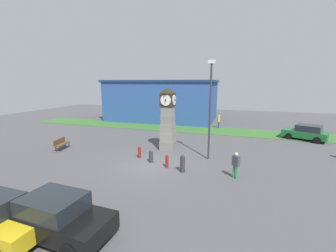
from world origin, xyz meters
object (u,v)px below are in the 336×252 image
Objects in this scene: pedestrian_near_bench at (219,121)px; bollard_mid_row at (167,161)px; bollard_far_row at (151,156)px; bench at (61,143)px; street_lamp_near_road at (210,104)px; clock_tower at (168,120)px; pedestrian_crossing_lot at (236,164)px; car_by_building at (59,216)px; bollard_near_tower at (183,163)px; car_far_lot at (306,132)px; bollard_end_row at (140,152)px.

bollard_mid_row is at bearing -97.54° from pedestrian_near_bench.
bollard_far_row is at bearing -103.52° from pedestrian_near_bench.
bench is at bearing 173.39° from bollard_mid_row.
street_lamp_near_road reaches higher than bollard_mid_row.
clock_tower is 3.25× the size of pedestrian_crossing_lot.
street_lamp_near_road is at bearing 68.95° from car_by_building.
bollard_far_row is at bearing 88.64° from car_by_building.
bollard_near_tower is 0.68× the size of bench.
bollard_near_tower is at bearing 69.15° from car_by_building.
street_lamp_near_road is (12.16, 1.48, 3.52)m from bench.
clock_tower is 1.21× the size of car_far_lot.
bench is at bearing -131.64° from pedestrian_near_bench.
street_lamp_near_road is at bearing 68.46° from bollard_near_tower.
pedestrian_near_bench reaches higher than bollard_mid_row.
car_by_building reaches higher than bench.
pedestrian_near_bench is 12.09m from street_lamp_near_road.
clock_tower reaches higher than car_by_building.
pedestrian_near_bench is at bearing 99.60° from pedestrian_crossing_lot.
car_by_building is 12.03m from bench.
bench is at bearing 133.09° from car_by_building.
pedestrian_near_bench is (3.14, 10.37, -1.59)m from clock_tower.
car_far_lot is at bearing 31.62° from clock_tower.
car_far_lot reaches higher than bollard_mid_row.
bollard_mid_row is 0.98× the size of bollard_end_row.
bollard_mid_row is at bearing -6.61° from bench.
bollard_mid_row is 4.40m from pedestrian_crossing_lot.
clock_tower is 4.12m from street_lamp_near_road.
bench is at bearing -161.95° from clock_tower.
bench is 17.61m from pedestrian_near_bench.
bollard_far_row is at bearing -3.57° from bench.
street_lamp_near_road is at bearing 47.98° from bollard_mid_row.
bollard_near_tower is 0.16× the size of street_lamp_near_road.
car_far_lot is 13.11m from pedestrian_crossing_lot.
pedestrian_near_bench is at bearing 71.13° from bollard_end_row.
bollard_mid_row is 0.23× the size of car_by_building.
car_far_lot is at bearing 46.24° from street_lamp_near_road.
bollard_mid_row is at bearing -25.20° from bollard_end_row.
car_far_lot is (11.99, 10.60, 0.31)m from bollard_far_row.
bollard_mid_row is at bearing 161.68° from bollard_near_tower.
pedestrian_near_bench is at bearing 48.36° from bench.
car_by_building is (-1.59, -7.64, 0.33)m from bollard_mid_row.
bollard_near_tower is 1.24× the size of bollard_end_row.
pedestrian_crossing_lot is at bearing -12.52° from bollard_end_row.
pedestrian_crossing_lot reaches higher than bollard_mid_row.
bollard_near_tower reaches higher than bench.
pedestrian_near_bench reaches higher than bollard_far_row.
car_far_lot is at bearing 37.21° from bollard_end_row.
bench reaches higher than bollard_mid_row.
clock_tower reaches higher than bollard_mid_row.
bench is at bearing 172.10° from bollard_near_tower.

